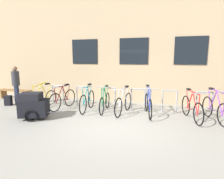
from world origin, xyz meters
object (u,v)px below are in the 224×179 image
object	(u,v)px
bicycle_purple	(215,109)
bicycle_red	(192,108)
bike_trailer	(33,105)
bicycle_maroon	(63,99)
bicycle_yellow	(43,98)
bicycle_green	(105,102)
bicycle_teal	(87,101)
bicycle_silver	(124,103)
backpack	(8,100)
person_by_bench	(16,83)
wooden_bench	(15,92)
bicycle_blue	(148,104)

from	to	relation	value
bicycle_purple	bicycle_red	size ratio (longest dim) A/B	0.98
bike_trailer	bicycle_maroon	bearing A→B (deg)	79.55
bicycle_yellow	bicycle_green	world-z (taller)	bicycle_yellow
bicycle_teal	bicycle_silver	world-z (taller)	bicycle_teal
bicycle_maroon	backpack	size ratio (longest dim) A/B	3.87
bicycle_green	bicycle_red	world-z (taller)	bicycle_green
bicycle_yellow	bicycle_purple	distance (m)	6.62
bicycle_maroon	person_by_bench	xyz separation A→B (m)	(-2.24, -0.05, 0.60)
bike_trailer	backpack	bearing A→B (deg)	151.66
person_by_bench	bicycle_purple	bearing A→B (deg)	0.20
bicycle_silver	bicycle_purple	bearing A→B (deg)	-0.87
bicycle_teal	person_by_bench	world-z (taller)	person_by_bench
bicycle_maroon	wooden_bench	world-z (taller)	bicycle_maroon
bicycle_silver	bicycle_red	world-z (taller)	bicycle_red
bicycle_yellow	backpack	world-z (taller)	bicycle_yellow
bicycle_blue	bicycle_red	distance (m)	1.46
bicycle_maroon	bicycle_red	size ratio (longest dim) A/B	0.98
bicycle_yellow	backpack	distance (m)	1.64
bicycle_yellow	bicycle_purple	world-z (taller)	bicycle_yellow
bicycle_silver	bicycle_purple	xyz separation A→B (m)	(3.09, -0.05, 0.01)
bicycle_purple	bicycle_blue	bearing A→B (deg)	177.68
bicycle_red	bicycle_teal	bearing A→B (deg)	178.69
bicycle_red	person_by_bench	world-z (taller)	person_by_bench
bicycle_purple	bicycle_blue	distance (m)	2.17
bicycle_yellow	person_by_bench	size ratio (longest dim) A/B	0.93
bicycle_green	bike_trailer	xyz separation A→B (m)	(-2.06, -1.54, 0.09)
bicycle_red	bike_trailer	world-z (taller)	bicycle_red
bicycle_maroon	bicycle_red	distance (m)	4.92
bike_trailer	person_by_bench	bearing A→B (deg)	144.59
wooden_bench	backpack	world-z (taller)	wooden_bench
bicycle_purple	person_by_bench	xyz separation A→B (m)	(-7.88, -0.03, 0.60)
bicycle_maroon	person_by_bench	distance (m)	2.32
bike_trailer	person_by_bench	size ratio (longest dim) A/B	0.85
wooden_bench	backpack	distance (m)	1.46
bicycle_silver	bicycle_red	distance (m)	2.37
bicycle_maroon	bicycle_silver	bearing A→B (deg)	0.49
bicycle_teal	bicycle_purple	xyz separation A→B (m)	(4.55, -0.02, -0.00)
bicycle_teal	wooden_bench	size ratio (longest dim) A/B	0.94
bicycle_teal	bicycle_maroon	world-z (taller)	bicycle_teal
bicycle_green	person_by_bench	distance (m)	4.08
bike_trailer	bicycle_yellow	bearing A→B (deg)	115.73
bicycle_yellow	bicycle_blue	size ratio (longest dim) A/B	0.90
bicycle_blue	bike_trailer	size ratio (longest dim) A/B	1.21
bicycle_blue	bike_trailer	bearing A→B (deg)	-157.88
person_by_bench	bicycle_maroon	bearing A→B (deg)	1.35
bike_trailer	backpack	world-z (taller)	bike_trailer
bicycle_teal	bicycle_red	xyz separation A→B (m)	(3.83, -0.09, -0.01)
bicycle_maroon	bicycle_silver	xyz separation A→B (m)	(2.55, 0.02, -0.01)
bicycle_yellow	person_by_bench	distance (m)	1.41
bicycle_teal	wooden_bench	world-z (taller)	bicycle_teal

